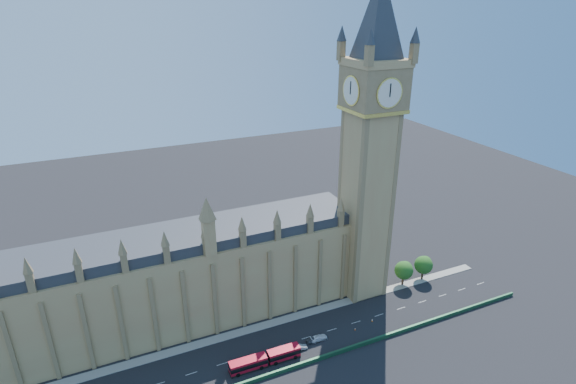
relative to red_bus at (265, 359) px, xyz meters
name	(u,v)px	position (x,y,z in m)	size (l,w,h in m)	color
ground	(266,350)	(2.01, 4.60, -1.68)	(400.00, 400.00, 0.00)	black
palace_westminster	(151,285)	(-22.99, 26.60, 12.18)	(120.00, 20.00, 28.00)	#AA8252
elizabeth_tower	(371,123)	(40.01, 18.59, 52.88)	(20.59, 20.59, 105.00)	#AA8252
bridge_parapet	(279,372)	(2.01, -4.40, -1.08)	(160.00, 0.60, 1.20)	#1E4C2D
kerb_north	(254,328)	(2.01, 14.10, -1.60)	(160.00, 3.00, 0.16)	gray
tree_east_near	(404,270)	(54.24, 14.68, 3.96)	(6.00, 6.00, 8.50)	#382619
tree_east_far	(424,264)	(62.24, 14.68, 3.96)	(6.00, 6.00, 8.50)	#382619
red_bus	(265,359)	(0.00, 0.00, 0.00)	(18.82, 3.30, 3.19)	#B10B21
car_grey	(313,339)	(15.06, 2.45, -0.98)	(1.65, 4.11, 1.40)	#45474D
car_silver	(300,347)	(10.46, 1.24, -1.04)	(1.37, 3.92, 1.29)	#B5B9BD
car_white	(319,338)	(16.67, 2.43, -0.96)	(2.03, 4.99, 1.45)	white
cone_a	(318,341)	(16.09, 1.89, -1.30)	(0.62, 0.62, 0.77)	black
cone_b	(355,329)	(28.01, 1.83, -1.36)	(0.51, 0.51, 0.65)	black
cone_c	(315,337)	(16.01, 3.44, -1.36)	(0.48, 0.48, 0.65)	black
cone_d	(372,320)	(34.52, 3.05, -1.34)	(0.57, 0.57, 0.70)	black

